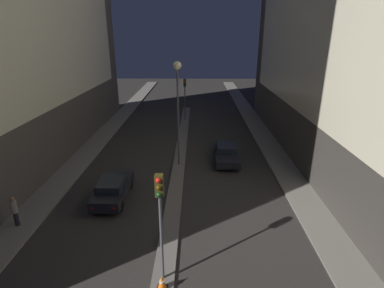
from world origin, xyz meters
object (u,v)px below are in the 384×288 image
object	(u,v)px
traffic_light_near	(160,206)
traffic_cone_far	(162,282)
car_left_lane	(113,189)
street_lamp	(178,91)
pedestrian_on_left_sidewalk	(14,210)
traffic_light_mid	(185,90)
car_right_lane	(226,153)

from	to	relation	value
traffic_light_near	traffic_cone_far	xyz separation A→B (m)	(0.03, -0.57, -3.24)
traffic_light_near	car_left_lane	size ratio (longest dim) A/B	1.08
street_lamp	pedestrian_on_left_sidewalk	size ratio (longest dim) A/B	4.52
traffic_cone_far	pedestrian_on_left_sidewalk	size ratio (longest dim) A/B	0.39
traffic_light_near	traffic_light_mid	size ratio (longest dim) A/B	1.00
traffic_light_near	street_lamp	xyz separation A→B (m)	(0.00, 11.98, 2.29)
traffic_cone_far	car_right_lane	distance (m)	13.94
traffic_light_near	traffic_light_mid	world-z (taller)	same
traffic_cone_far	traffic_light_near	bearing A→B (deg)	92.59
traffic_light_mid	car_left_lane	size ratio (longest dim) A/B	1.08
street_lamp	car_right_lane	xyz separation A→B (m)	(3.86, 0.86, -5.27)
street_lamp	car_left_lane	world-z (taller)	street_lamp
traffic_light_mid	car_right_lane	xyz separation A→B (m)	(3.86, -12.44, -2.98)
traffic_light_near	car_left_lane	world-z (taller)	traffic_light_near
traffic_light_mid	car_left_lane	distance (m)	19.21
traffic_light_mid	traffic_cone_far	xyz separation A→B (m)	(0.03, -25.84, -3.24)
car_right_lane	pedestrian_on_left_sidewalk	xyz separation A→B (m)	(-12.21, -9.18, 0.35)
traffic_light_near	car_right_lane	world-z (taller)	traffic_light_near
traffic_cone_far	car_left_lane	xyz separation A→B (m)	(-3.89, 7.26, 0.29)
street_lamp	traffic_light_mid	bearing A→B (deg)	90.00
street_lamp	car_left_lane	bearing A→B (deg)	-126.16
traffic_light_mid	street_lamp	xyz separation A→B (m)	(0.00, -13.30, 2.29)
traffic_cone_far	car_right_lane	xyz separation A→B (m)	(3.84, 13.40, 0.26)
car_left_lane	car_right_lane	bearing A→B (deg)	38.48
car_left_lane	pedestrian_on_left_sidewalk	xyz separation A→B (m)	(-4.48, -3.04, 0.31)
street_lamp	traffic_cone_far	bearing A→B (deg)	-89.88
street_lamp	pedestrian_on_left_sidewalk	xyz separation A→B (m)	(-8.34, -8.33, -4.92)
traffic_light_mid	pedestrian_on_left_sidewalk	size ratio (longest dim) A/B	2.77
car_right_lane	traffic_light_mid	bearing A→B (deg)	107.26
car_right_lane	traffic_cone_far	bearing A→B (deg)	-105.98
street_lamp	car_right_lane	size ratio (longest dim) A/B	1.80
traffic_cone_far	car_left_lane	size ratio (longest dim) A/B	0.15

